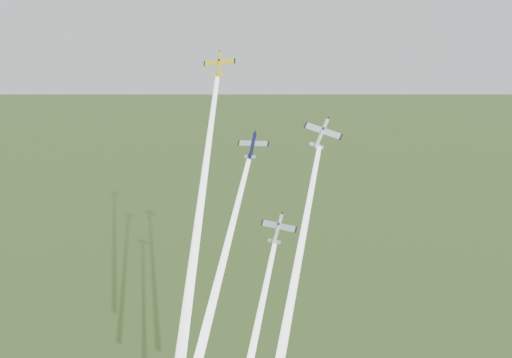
% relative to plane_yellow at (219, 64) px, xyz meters
% --- Properties ---
extents(plane_yellow, '(7.81, 4.85, 7.26)m').
position_rel_plane_yellow_xyz_m(plane_yellow, '(0.00, 0.00, 0.00)').
color(plane_yellow, yellow).
extents(smoke_trail_yellow, '(2.59, 37.20, 55.98)m').
position_rel_plane_yellow_xyz_m(smoke_trail_yellow, '(0.19, -19.39, -30.08)').
color(smoke_trail_yellow, white).
extents(plane_navy, '(7.72, 6.43, 6.95)m').
position_rel_plane_yellow_xyz_m(plane_navy, '(9.20, -8.90, -15.85)').
color(plane_navy, '#0D103B').
extents(smoke_trail_navy, '(10.19, 32.18, 48.93)m').
position_rel_plane_yellow_xyz_m(smoke_trail_navy, '(4.99, -25.48, -42.40)').
color(smoke_trail_navy, white).
extents(plane_silver_right, '(10.33, 6.56, 9.37)m').
position_rel_plane_yellow_xyz_m(plane_silver_right, '(23.29, -6.38, -13.20)').
color(plane_silver_right, silver).
extents(smoke_trail_silver_right, '(8.44, 34.77, 52.51)m').
position_rel_plane_yellow_xyz_m(smoke_trail_silver_right, '(20.02, -24.35, -41.54)').
color(smoke_trail_silver_right, white).
extents(plane_silver_low, '(8.83, 6.41, 7.49)m').
position_rel_plane_yellow_xyz_m(plane_silver_low, '(16.03, -17.12, -30.80)').
color(plane_silver_low, '#A5ABB2').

